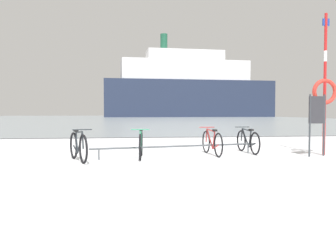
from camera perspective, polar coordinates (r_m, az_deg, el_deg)
ground at (r=60.73m, az=-6.66°, el=1.05°), size 80.00×132.00×0.08m
bike_rack at (r=9.72m, az=1.77°, el=-3.33°), size 4.75×1.05×0.31m
bicycle_0 at (r=9.03m, az=-14.27°, el=-3.22°), size 0.69×1.58×0.81m
bicycle_1 at (r=9.40m, az=-4.40°, el=-2.99°), size 0.46×1.71×0.79m
bicycle_2 at (r=10.10m, az=7.08°, el=-2.65°), size 0.46×1.73×0.78m
bicycle_3 at (r=10.78m, az=12.73°, el=-2.42°), size 0.46×1.66×0.77m
info_sign at (r=10.54m, az=22.90°, el=1.62°), size 0.54×0.16×1.70m
rescue_post at (r=10.98m, az=23.95°, el=5.64°), size 0.74×0.11×3.99m
ferry_ship at (r=92.25m, az=3.13°, el=5.89°), size 43.84×12.40×21.12m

